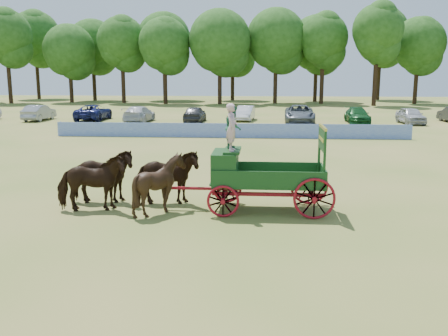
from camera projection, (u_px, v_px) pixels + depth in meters
ground at (225, 200)px, 18.90m from camera, size 160.00×160.00×0.00m
horse_lead_left at (91, 183)px, 17.21m from camera, size 2.57×1.60×2.01m
horse_lead_right at (101, 176)px, 18.29m from camera, size 2.53×1.48×2.01m
horse_wheel_left at (160, 184)px, 17.03m from camera, size 2.07×1.90×2.02m
horse_wheel_right at (166, 177)px, 18.11m from camera, size 2.52×1.44×2.01m
farm_dray at (247, 165)px, 17.24m from camera, size 5.99×2.00×3.74m
sponsor_banner at (230, 131)px, 36.49m from camera, size 26.00×0.08×1.05m
parked_cars at (279, 114)px, 47.87m from camera, size 57.61×7.78×1.64m
treeline at (219, 40)px, 76.62m from camera, size 90.29×23.12×15.37m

